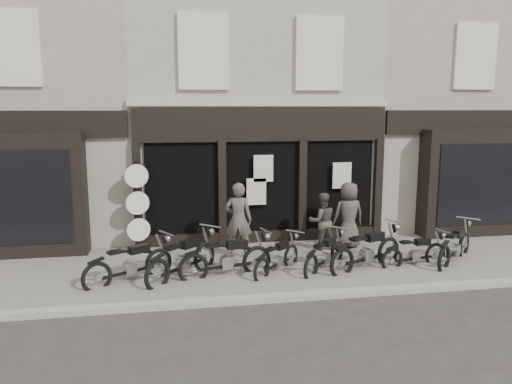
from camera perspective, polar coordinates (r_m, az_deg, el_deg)
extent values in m
plane|color=#2D2B28|center=(11.75, 3.40, -9.91)|extent=(90.00, 90.00, 0.00)
cube|color=#68645C|center=(12.56, 2.45, -8.30)|extent=(30.00, 4.20, 0.12)
cube|color=gray|center=(10.59, 4.98, -11.79)|extent=(30.00, 0.25, 0.13)
cube|color=#A39B8C|center=(16.97, -1.18, 10.22)|extent=(7.20, 6.00, 8.20)
cube|color=black|center=(13.94, 0.77, 7.67)|extent=(7.10, 0.18, 0.90)
cube|color=black|center=(14.20, 0.71, -0.21)|extent=(6.50, 0.10, 2.95)
cube|color=black|center=(14.40, 0.75, -5.28)|extent=(7.10, 0.20, 0.44)
cube|color=#AFA697|center=(13.96, 0.75, 10.14)|extent=(7.30, 0.22, 0.18)
cube|color=beige|center=(13.83, -6.02, 15.70)|extent=(1.35, 0.12, 2.00)
cube|color=black|center=(13.86, -6.02, 15.68)|extent=(1.05, 0.06, 1.70)
cube|color=beige|center=(14.42, 7.26, 15.43)|extent=(1.35, 0.12, 2.00)
cube|color=black|center=(14.44, 7.23, 15.41)|extent=(1.05, 0.06, 1.70)
cube|color=black|center=(13.90, -13.35, -0.47)|extent=(0.22, 0.22, 3.00)
cube|color=black|center=(13.95, -3.88, -0.20)|extent=(0.22, 0.22, 3.00)
cube|color=black|center=(14.36, 5.28, 0.07)|extent=(0.22, 0.22, 3.00)
cube|color=black|center=(15.12, 13.72, 0.32)|extent=(0.22, 0.22, 3.00)
cube|color=beige|center=(13.91, 0.85, 2.71)|extent=(0.55, 0.04, 0.75)
cube|color=beige|center=(14.55, 9.79, 1.88)|extent=(0.55, 0.04, 0.75)
cube|color=beige|center=(13.97, 0.04, 0.05)|extent=(0.55, 0.04, 0.75)
cube|color=gray|center=(17.19, -22.90, 9.47)|extent=(5.50, 6.00, 8.20)
cube|color=black|center=(14.12, -25.26, -0.37)|extent=(3.20, 0.70, 3.20)
cube|color=black|center=(13.79, -25.64, -0.62)|extent=(2.60, 0.06, 2.40)
cube|color=black|center=(14.24, -25.46, 6.99)|extent=(5.40, 0.16, 0.70)
cube|color=beige|center=(14.32, -26.02, 14.60)|extent=(1.30, 0.10, 1.90)
cube|color=black|center=(14.35, -25.98, 14.59)|extent=(1.00, 0.06, 1.60)
cube|color=gray|center=(19.00, 18.41, 9.67)|extent=(5.50, 6.00, 8.20)
cube|color=black|center=(16.27, 23.51, 0.96)|extent=(3.20, 0.70, 3.20)
cube|color=black|center=(15.98, 24.19, 0.77)|extent=(2.60, 0.06, 2.40)
cube|color=black|center=(16.37, 23.36, 7.36)|extent=(5.40, 0.16, 0.70)
cube|color=beige|center=(16.44, 23.79, 13.98)|extent=(1.30, 0.10, 1.90)
cube|color=black|center=(16.47, 23.73, 13.98)|extent=(1.00, 0.06, 1.60)
torus|color=black|center=(11.94, -11.10, -7.99)|extent=(0.65, 0.45, 0.71)
torus|color=black|center=(11.30, -17.74, -9.31)|extent=(0.65, 0.45, 0.71)
cube|color=black|center=(11.61, -14.31, -8.84)|extent=(1.07, 0.70, 0.06)
cube|color=#999791|center=(11.60, -14.24, -8.43)|extent=(0.31, 0.29, 0.27)
cube|color=black|center=(11.59, -13.22, -6.36)|extent=(0.50, 0.40, 0.18)
cube|color=black|center=(11.33, -15.82, -6.63)|extent=(0.37, 0.34, 0.06)
cylinder|color=#999791|center=(11.87, -10.25, -4.63)|extent=(0.35, 0.53, 0.04)
torus|color=black|center=(12.19, -5.93, -7.40)|extent=(0.58, 0.61, 0.75)
torus|color=black|center=(11.07, -11.22, -9.31)|extent=(0.58, 0.61, 0.75)
cube|color=black|center=(11.63, -8.43, -8.52)|extent=(0.93, 0.98, 0.07)
cube|color=#999791|center=(11.62, -8.37, -8.08)|extent=(0.32, 0.33, 0.28)
cube|color=black|center=(11.69, -7.56, -5.83)|extent=(0.48, 0.49, 0.19)
cube|color=black|center=(11.24, -9.63, -6.28)|extent=(0.39, 0.39, 0.07)
cylinder|color=#999791|center=(12.18, -5.27, -3.87)|extent=(0.49, 0.47, 0.04)
torus|color=black|center=(11.88, 0.07, -7.85)|extent=(0.73, 0.26, 0.72)
torus|color=black|center=(11.38, -7.17, -8.72)|extent=(0.73, 0.26, 0.72)
cube|color=black|center=(11.62, -3.47, -8.49)|extent=(1.24, 0.35, 0.06)
cube|color=#999791|center=(11.60, -3.37, -8.08)|extent=(0.29, 0.25, 0.28)
cube|color=black|center=(11.57, -2.20, -6.02)|extent=(0.52, 0.29, 0.18)
cube|color=black|center=(11.37, -5.02, -6.12)|extent=(0.36, 0.28, 0.06)
cylinder|color=#999791|center=(11.78, 1.12, -4.45)|extent=(0.18, 0.61, 0.04)
torus|color=black|center=(12.42, 4.01, -7.36)|extent=(0.48, 0.49, 0.61)
torus|color=black|center=(11.36, 0.64, -8.97)|extent=(0.48, 0.49, 0.61)
cube|color=black|center=(11.89, 2.40, -8.30)|extent=(0.78, 0.80, 0.05)
cube|color=#999791|center=(11.89, 2.45, -7.95)|extent=(0.27, 0.27, 0.23)
cube|color=black|center=(11.97, 3.01, -6.13)|extent=(0.40, 0.40, 0.15)
cube|color=black|center=(11.54, 1.71, -6.52)|extent=(0.32, 0.32, 0.05)
cylinder|color=#999791|center=(12.42, 4.51, -4.52)|extent=(0.40, 0.39, 0.03)
torus|color=black|center=(12.75, 9.21, -6.95)|extent=(0.51, 0.52, 0.64)
torus|color=black|center=(11.58, 6.30, -8.60)|extent=(0.51, 0.52, 0.64)
cube|color=black|center=(12.17, 7.82, -7.91)|extent=(0.81, 0.83, 0.06)
cube|color=#999791|center=(12.16, 7.87, -7.55)|extent=(0.28, 0.28, 0.24)
cube|color=black|center=(12.26, 8.38, -5.68)|extent=(0.42, 0.42, 0.16)
cube|color=black|center=(11.79, 7.26, -6.08)|extent=(0.33, 0.33, 0.06)
cylinder|color=#999791|center=(12.77, 9.68, -4.05)|extent=(0.41, 0.40, 0.03)
torus|color=black|center=(12.96, 14.87, -6.61)|extent=(0.73, 0.42, 0.76)
torus|color=black|center=(11.81, 9.80, -8.03)|extent=(0.73, 0.42, 0.76)
cube|color=black|center=(12.38, 12.45, -7.49)|extent=(1.22, 0.62, 0.07)
cube|color=#999791|center=(12.37, 12.54, -7.08)|extent=(0.33, 0.30, 0.29)
cube|color=black|center=(12.45, 13.43, -4.98)|extent=(0.54, 0.39, 0.19)
cube|color=black|center=(11.99, 11.47, -5.25)|extent=(0.40, 0.34, 0.07)
cylinder|color=#999791|center=(12.96, 15.71, -3.29)|extent=(0.31, 0.60, 0.04)
torus|color=black|center=(13.33, 19.79, -6.74)|extent=(0.61, 0.19, 0.60)
torus|color=black|center=(12.56, 15.28, -7.51)|extent=(0.61, 0.19, 0.60)
cube|color=black|center=(12.95, 17.59, -7.27)|extent=(1.05, 0.24, 0.05)
cube|color=#999791|center=(12.94, 17.67, -6.96)|extent=(0.24, 0.20, 0.23)
cube|color=black|center=(12.98, 18.49, -5.40)|extent=(0.43, 0.23, 0.15)
cube|color=black|center=(12.67, 16.75, -5.51)|extent=(0.30, 0.22, 0.05)
cylinder|color=#999791|center=(13.31, 20.58, -4.20)|extent=(0.13, 0.51, 0.03)
torus|color=black|center=(14.21, 22.64, -5.69)|extent=(0.60, 0.54, 0.72)
torus|color=black|center=(12.80, 20.68, -7.21)|extent=(0.60, 0.54, 0.72)
cube|color=black|center=(13.51, 21.70, -6.58)|extent=(0.98, 0.87, 0.06)
cube|color=#999791|center=(13.51, 21.75, -6.22)|extent=(0.32, 0.31, 0.27)
cube|color=black|center=(13.65, 22.17, -4.35)|extent=(0.48, 0.45, 0.18)
cube|color=black|center=(13.09, 21.43, -4.69)|extent=(0.38, 0.37, 0.06)
cylinder|color=#999791|center=(14.27, 23.08, -2.78)|extent=(0.43, 0.49, 0.04)
imported|color=#4B453D|center=(12.80, -2.03, -3.19)|extent=(0.80, 0.62, 1.93)
imported|color=#443F37|center=(13.61, 7.55, -3.31)|extent=(0.76, 0.59, 1.55)
imported|color=#3F3B35|center=(13.84, 10.51, -2.62)|extent=(0.95, 0.67, 1.82)
cylinder|color=black|center=(13.87, -13.14, -6.92)|extent=(0.40, 0.40, 0.07)
cylinder|color=black|center=(13.58, -13.34, -1.89)|extent=(0.08, 0.08, 2.55)
cylinder|color=black|center=(13.40, -13.49, 1.81)|extent=(0.61, 0.20, 0.62)
cylinder|color=beige|center=(13.37, -13.50, 1.79)|extent=(0.60, 0.16, 0.62)
cylinder|color=black|center=(13.51, -13.37, -1.22)|extent=(0.61, 0.20, 0.62)
cylinder|color=beige|center=(13.48, -13.38, -1.25)|extent=(0.60, 0.16, 0.62)
cylinder|color=black|center=(13.66, -13.25, -4.20)|extent=(0.61, 0.20, 0.62)
cylinder|color=beige|center=(13.64, -13.26, -4.22)|extent=(0.60, 0.16, 0.62)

